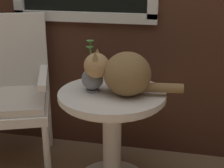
{
  "coord_description": "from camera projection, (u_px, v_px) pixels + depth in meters",
  "views": [
    {
      "loc": [
        0.49,
        -1.56,
        1.35
      ],
      "look_at": [
        0.1,
        0.25,
        0.69
      ],
      "focal_mm": 54.21,
      "sensor_mm": 36.0,
      "label": 1
    }
  ],
  "objects": [
    {
      "name": "wicker_side_table",
      "position": [
        112.0,
        121.0,
        2.04
      ],
      "size": [
        0.64,
        0.64,
        0.64
      ],
      "color": "silver",
      "rests_on": "ground_plane"
    },
    {
      "name": "pewter_vase_with_ivy",
      "position": [
        92.0,
        77.0,
        1.96
      ],
      "size": [
        0.13,
        0.13,
        0.3
      ],
      "color": "gray",
      "rests_on": "wicker_side_table"
    },
    {
      "name": "wicker_chair",
      "position": [
        9.0,
        88.0,
        2.29
      ],
      "size": [
        0.68,
        0.68,
        1.03
      ],
      "color": "silver",
      "rests_on": "ground_plane"
    },
    {
      "name": "cat",
      "position": [
        124.0,
        73.0,
        1.9
      ],
      "size": [
        0.56,
        0.28,
        0.26
      ],
      "color": "olive",
      "rests_on": "wicker_side_table"
    }
  ]
}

